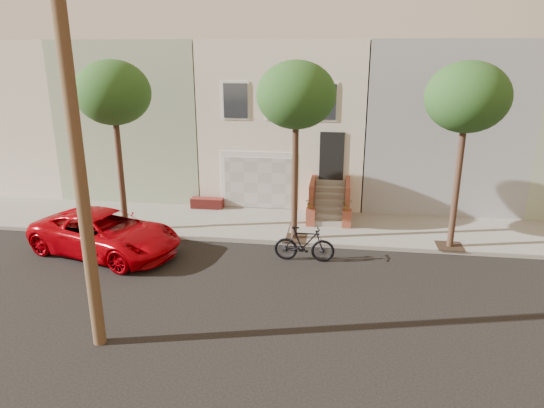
# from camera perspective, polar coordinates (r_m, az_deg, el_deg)

# --- Properties ---
(ground) EXTENTS (90.00, 90.00, 0.00)m
(ground) POSITION_cam_1_polar(r_m,az_deg,el_deg) (14.64, -2.91, -9.90)
(ground) COLOR black
(ground) RESTS_ON ground
(sidewalk) EXTENTS (40.00, 3.70, 0.15)m
(sidewalk) POSITION_cam_1_polar(r_m,az_deg,el_deg) (19.44, 0.08, -2.48)
(sidewalk) COLOR gray
(sidewalk) RESTS_ON ground
(house_row) EXTENTS (33.10, 11.70, 7.00)m
(house_row) POSITION_cam_1_polar(r_m,az_deg,el_deg) (24.25, 2.06, 10.24)
(house_row) COLOR beige
(house_row) RESTS_ON sidewalk
(tree_left) EXTENTS (2.70, 2.57, 6.30)m
(tree_left) POSITION_cam_1_polar(r_m,az_deg,el_deg) (18.54, -18.08, 12.14)
(tree_left) COLOR #2D2116
(tree_left) RESTS_ON sidewalk
(tree_mid) EXTENTS (2.70, 2.57, 6.30)m
(tree_mid) POSITION_cam_1_polar(r_m,az_deg,el_deg) (16.76, 2.84, 12.47)
(tree_mid) COLOR #2D2116
(tree_mid) RESTS_ON sidewalk
(tree_right) EXTENTS (2.70, 2.57, 6.30)m
(tree_right) POSITION_cam_1_polar(r_m,az_deg,el_deg) (17.15, 21.84, 11.38)
(tree_right) COLOR #2D2116
(tree_right) RESTS_ON sidewalk
(pickup_truck) EXTENTS (5.83, 3.89, 1.49)m
(pickup_truck) POSITION_cam_1_polar(r_m,az_deg,el_deg) (17.69, -18.86, -3.25)
(pickup_truck) COLOR #B00009
(pickup_truck) RESTS_ON ground
(motorcycle) EXTENTS (2.01, 0.57, 1.21)m
(motorcycle) POSITION_cam_1_polar(r_m,az_deg,el_deg) (16.24, 3.80, -4.69)
(motorcycle) COLOR black
(motorcycle) RESTS_ON ground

